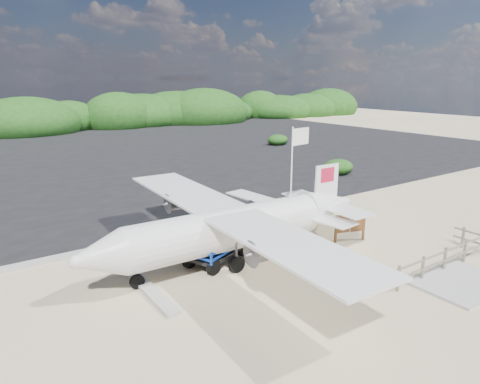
{
  "coord_description": "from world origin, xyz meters",
  "views": [
    {
      "loc": [
        -9.77,
        -13.42,
        7.52
      ],
      "look_at": [
        1.63,
        3.17,
        2.17
      ],
      "focal_mm": 32.0,
      "sensor_mm": 36.0,
      "label": 1
    }
  ],
  "objects": [
    {
      "name": "crew_b",
      "position": [
        -1.28,
        2.38,
        0.93
      ],
      "size": [
        1.11,
        1.0,
        1.86
      ],
      "primitive_type": "imported",
      "rotation": [
        0.0,
        0.0,
        3.55
      ],
      "color": "#14234D",
      "rests_on": "ground"
    },
    {
      "name": "ground",
      "position": [
        0.0,
        0.0,
        0.0
      ],
      "size": [
        160.0,
        160.0,
        0.0
      ],
      "primitive_type": "plane",
      "color": "beige"
    },
    {
      "name": "fence",
      "position": [
        6.0,
        -5.0,
        0.0
      ],
      "size": [
        6.4,
        2.0,
        1.1
      ],
      "primitive_type": null,
      "color": "#B2B2B2",
      "rests_on": "ground"
    },
    {
      "name": "aircraft_large",
      "position": [
        11.7,
        26.03,
        0.0
      ],
      "size": [
        16.16,
        16.16,
        4.68
      ],
      "primitive_type": null,
      "rotation": [
        0.0,
        0.0,
        3.11
      ],
      "color": "#B2B2B2",
      "rests_on": "ground"
    },
    {
      "name": "lagoon",
      "position": [
        -9.0,
        1.5,
        0.0
      ],
      "size": [
        9.0,
        7.0,
        0.4
      ],
      "primitive_type": null,
      "color": "#B2B2B2",
      "rests_on": "ground"
    },
    {
      "name": "vegetation_band",
      "position": [
        0.0,
        55.0,
        0.0
      ],
      "size": [
        124.0,
        8.0,
        4.4
      ],
      "primitive_type": null,
      "color": "#B2B2B2",
      "rests_on": "ground"
    },
    {
      "name": "baggage_cart",
      "position": [
        -1.07,
        0.97,
        0.0
      ],
      "size": [
        3.5,
        2.81,
        1.53
      ],
      "primitive_type": null,
      "rotation": [
        0.0,
        0.0,
        0.41
      ],
      "color": "blue",
      "rests_on": "ground"
    },
    {
      "name": "crew_a",
      "position": [
        -1.21,
        1.32,
        0.8
      ],
      "size": [
        0.68,
        0.58,
        1.59
      ],
      "primitive_type": "imported",
      "rotation": [
        0.0,
        0.0,
        2.72
      ],
      "color": "#14234D",
      "rests_on": "ground"
    },
    {
      "name": "flagpole",
      "position": [
        2.39,
        0.31,
        0.0
      ],
      "size": [
        1.17,
        0.63,
        5.55
      ],
      "primitive_type": null,
      "rotation": [
        0.0,
        0.0,
        0.15
      ],
      "color": "white",
      "rests_on": "ground"
    },
    {
      "name": "signboard",
      "position": [
        5.36,
        -0.62,
        0.0
      ],
      "size": [
        1.66,
        0.67,
        1.39
      ],
      "primitive_type": null,
      "rotation": [
        0.0,
        0.0,
        -0.31
      ],
      "color": "brown",
      "rests_on": "ground"
    },
    {
      "name": "walkway_pad",
      "position": [
        5.5,
        -6.0,
        0.0
      ],
      "size": [
        3.5,
        2.5,
        0.1
      ],
      "primitive_type": null,
      "color": "#B2B2B2",
      "rests_on": "ground"
    },
    {
      "name": "asphalt_apron",
      "position": [
        0.0,
        30.0,
        0.0
      ],
      "size": [
        90.0,
        50.0,
        0.04
      ],
      "primitive_type": null,
      "color": "#B2B2B2",
      "rests_on": "ground"
    }
  ]
}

